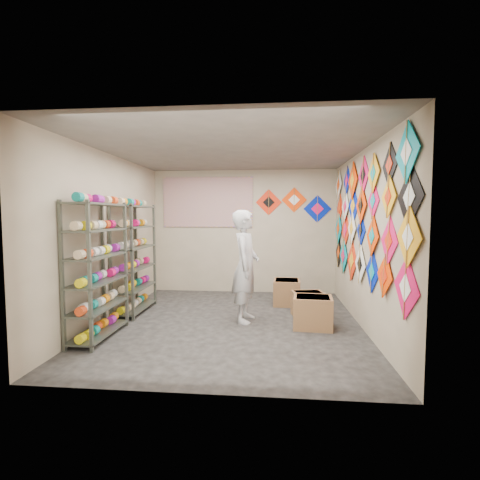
# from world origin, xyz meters

# --- Properties ---
(ground) EXTENTS (4.50, 4.50, 0.00)m
(ground) POSITION_xyz_m (0.00, 0.00, 0.00)
(ground) COLOR black
(room_walls) EXTENTS (4.50, 4.50, 4.50)m
(room_walls) POSITION_xyz_m (0.00, 0.00, 1.64)
(room_walls) COLOR tan
(room_walls) RESTS_ON ground
(shelf_rack_front) EXTENTS (0.40, 1.10, 1.90)m
(shelf_rack_front) POSITION_xyz_m (-1.78, -0.85, 0.95)
(shelf_rack_front) COLOR #4C5147
(shelf_rack_front) RESTS_ON ground
(shelf_rack_back) EXTENTS (0.40, 1.10, 1.90)m
(shelf_rack_back) POSITION_xyz_m (-1.78, 0.45, 0.95)
(shelf_rack_back) COLOR #4C5147
(shelf_rack_back) RESTS_ON ground
(string_spools) EXTENTS (0.12, 2.36, 0.12)m
(string_spools) POSITION_xyz_m (-1.78, -0.20, 1.05)
(string_spools) COLOR #EC0E68
(string_spools) RESTS_ON ground
(kite_wall_display) EXTENTS (0.06, 4.33, 2.07)m
(kite_wall_display) POSITION_xyz_m (1.98, 0.04, 1.62)
(kite_wall_display) COLOR #E80F5B
(kite_wall_display) RESTS_ON room_walls
(back_wall_kites) EXTENTS (1.63, 0.02, 0.76)m
(back_wall_kites) POSITION_xyz_m (1.10, 2.24, 1.95)
(back_wall_kites) COLOR red
(back_wall_kites) RESTS_ON room_walls
(poster) EXTENTS (2.00, 0.01, 1.10)m
(poster) POSITION_xyz_m (-0.80, 2.23, 2.00)
(poster) COLOR #7D53B5
(poster) RESTS_ON room_walls
(shopkeeper) EXTENTS (0.72, 0.54, 1.79)m
(shopkeeper) POSITION_xyz_m (0.21, 0.09, 0.90)
(shopkeeper) COLOR silver
(shopkeeper) RESTS_ON ground
(carton_a) EXTENTS (0.61, 0.53, 0.48)m
(carton_a) POSITION_xyz_m (1.25, -0.14, 0.24)
(carton_a) COLOR #956A41
(carton_a) RESTS_ON ground
(carton_b) EXTENTS (0.57, 0.50, 0.42)m
(carton_b) POSITION_xyz_m (1.25, 0.44, 0.21)
(carton_b) COLOR #956A41
(carton_b) RESTS_ON ground
(carton_c) EXTENTS (0.52, 0.57, 0.48)m
(carton_c) POSITION_xyz_m (0.91, 1.21, 0.24)
(carton_c) COLOR #956A41
(carton_c) RESTS_ON ground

